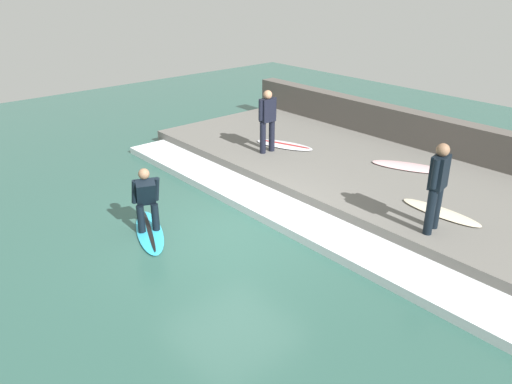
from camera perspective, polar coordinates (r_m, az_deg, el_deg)
ground_plane at (r=9.85m, az=-2.81°, el=-4.71°), size 28.00×28.00×0.00m
concrete_ledge at (r=12.40m, az=11.87°, el=2.01°), size 4.40×11.61×0.37m
back_wall at (r=14.19m, az=18.16°, el=6.05°), size 0.50×12.19×1.26m
wave_foam_crest at (r=10.55m, az=2.61°, el=-2.11°), size 1.07×11.03×0.17m
surfboard_riding at (r=10.04m, az=-12.07°, el=-4.46°), size 1.18×1.92×0.07m
surfer_riding at (r=9.71m, az=-12.45°, el=-0.58°), size 0.50×0.54×1.30m
surfer_waiting_near at (r=12.82m, az=1.32°, el=8.46°), size 0.55×0.26×1.62m
surfboard_waiting_near at (r=13.55m, az=3.25°, el=5.40°), size 1.08×1.74×0.07m
surfer_waiting_far at (r=9.31m, az=20.04°, el=0.96°), size 0.56×0.31×1.67m
surfboard_waiting_far at (r=10.40m, az=20.35°, el=-2.18°), size 0.47×1.65×0.06m
surfboard_spare at (r=12.56m, az=17.15°, el=2.78°), size 1.26×1.87×0.06m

